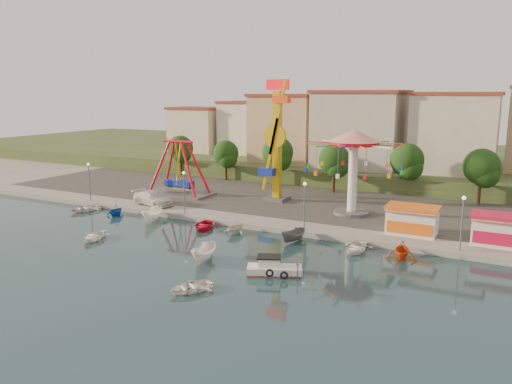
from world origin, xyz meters
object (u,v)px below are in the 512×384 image
Objects in this scene: kamikaze_tower at (277,143)px; skiff at (204,253)px; cabin_motorboat at (273,269)px; wave_swinger at (354,153)px; rowboat_a at (93,236)px; van at (153,198)px; pirate_ship_ride at (179,169)px.

skiff is at bearing -80.30° from kamikaze_tower.
cabin_motorboat is at bearing -8.49° from skiff.
wave_swinger reaches higher than rowboat_a.
cabin_motorboat is (11.24, -24.39, -8.16)m from kamikaze_tower.
skiff is 0.66× the size of van.
cabin_motorboat is at bearing -65.25° from kamikaze_tower.
cabin_motorboat is 0.79× the size of van.
van is at bearing -163.78° from wave_swinger.
wave_swinger is at bearing 22.86° from rowboat_a.
van is (-17.76, 14.55, 0.72)m from skiff.
van is at bearing 125.36° from cabin_motorboat.
pirate_ship_ride is 34.15m from cabin_motorboat.
rowboat_a is 0.62× the size of van.
van is (-25.05, -7.29, -6.68)m from wave_swinger.
pirate_ship_ride is 2.56× the size of rowboat_a.
rowboat_a is (4.54, -21.50, -3.99)m from pirate_ship_ride.
kamikaze_tower is at bearing 9.79° from pirate_ship_ride.
pirate_ship_ride is at bearing 115.49° from cabin_motorboat.
skiff reaches higher than cabin_motorboat.
pirate_ship_ride is 8.00m from van.
pirate_ship_ride is 26.44m from wave_swinger.
pirate_ship_ride reaches higher than rowboat_a.
wave_swinger reaches higher than skiff.
pirate_ship_ride is at bearing 179.79° from wave_swinger.
kamikaze_tower is 27.35m from rowboat_a.
rowboat_a is at bearing -78.08° from pirate_ship_ride.
wave_swinger is 2.33× the size of cabin_motorboat.
pirate_ship_ride is 0.86× the size of wave_swinger.
rowboat_a is at bearing -112.91° from kamikaze_tower.
kamikaze_tower is 11.77m from wave_swinger.
wave_swinger reaches higher than van.
kamikaze_tower reaches higher than rowboat_a.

